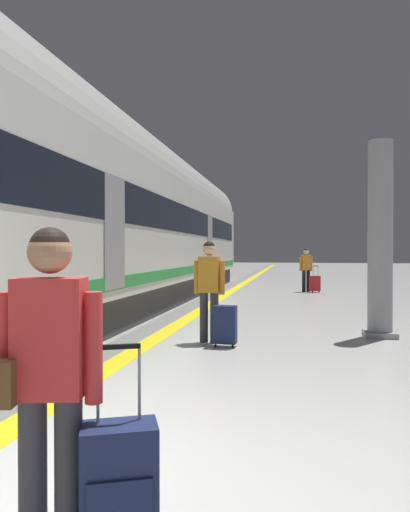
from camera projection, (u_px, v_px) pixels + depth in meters
name	position (u px, v px, depth m)	size (l,w,h in m)	color
ground_plane	(32.00, 500.00, 2.87)	(120.00, 120.00, 0.00)	silver
safety_line_strip	(206.00, 307.00, 12.84)	(0.36, 80.00, 0.01)	yellow
tactile_edge_band	(195.00, 306.00, 12.91)	(0.65, 80.00, 0.01)	slate
high_speed_train	(124.00, 217.00, 12.41)	(2.94, 26.95, 4.97)	#38383D
traveller_foreground	(47.00, 369.00, 2.29)	(0.55, 0.36, 1.70)	#383842
rolling_suitcase_foreground	(119.00, 489.00, 2.27)	(0.44, 0.35, 1.10)	#19234C
passenger_near	(209.00, 284.00, 7.81)	(0.54, 0.23, 1.74)	#383842
suitcase_near	(225.00, 325.00, 7.46)	(0.39, 0.25, 0.68)	#19234C
passenger_mid	(306.00, 266.00, 17.60)	(0.50, 0.31, 1.69)	black
suitcase_mid	(315.00, 283.00, 17.29)	(0.44, 0.38, 1.03)	#A51E1E
platform_pillar	(380.00, 243.00, 8.34)	(0.56, 0.56, 3.60)	gray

